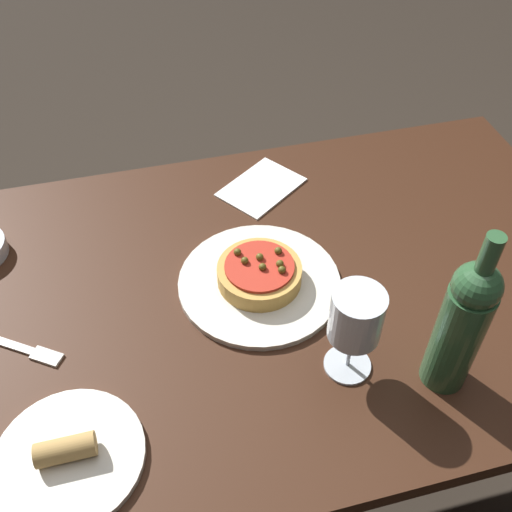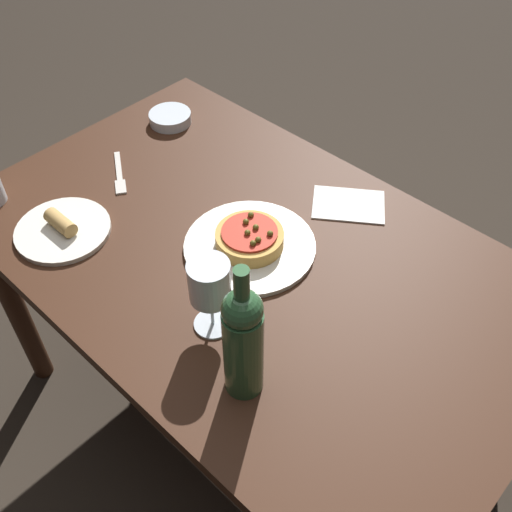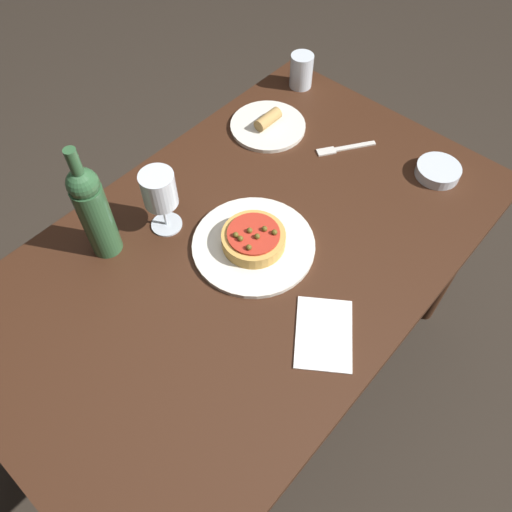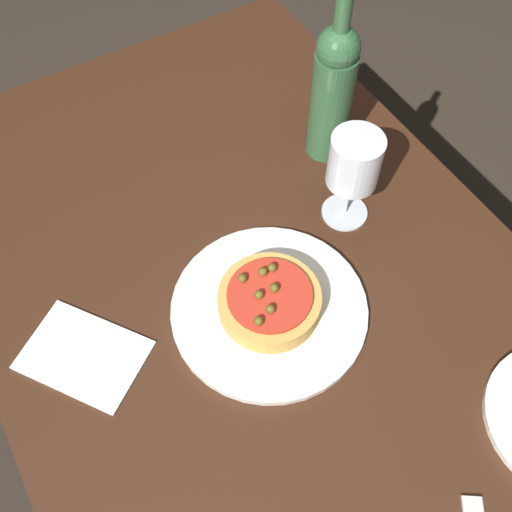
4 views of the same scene
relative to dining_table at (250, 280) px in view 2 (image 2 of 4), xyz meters
name	(u,v)px [view 2 (image 2 of 4)]	position (x,y,z in m)	size (l,w,h in m)	color
ground_plane	(252,414)	(0.00, 0.00, -0.64)	(14.00, 14.00, 0.00)	#2D261E
dining_table	(250,280)	(0.00, 0.00, 0.00)	(1.34, 0.83, 0.73)	#381E11
dinner_plate	(250,246)	(-0.01, 0.01, 0.10)	(0.30, 0.30, 0.01)	silver
pizza	(250,238)	(-0.01, 0.01, 0.12)	(0.15, 0.15, 0.05)	gold
wine_glass	(210,284)	(0.08, -0.20, 0.22)	(0.08, 0.08, 0.17)	silver
wine_bottle	(243,340)	(0.23, -0.25, 0.23)	(0.07, 0.07, 0.31)	#2D5633
side_bowl	(170,118)	(-0.52, 0.22, 0.11)	(0.12, 0.12, 0.03)	silver
fork	(119,175)	(-0.43, -0.03, 0.09)	(0.15, 0.11, 0.00)	beige
side_plate	(63,229)	(-0.36, -0.25, 0.10)	(0.22, 0.22, 0.05)	silver
paper_napkin	(348,205)	(0.06, 0.28, 0.09)	(0.21, 0.20, 0.00)	white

